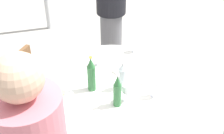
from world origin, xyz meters
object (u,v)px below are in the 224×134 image
(bottle_green_south, at_px, (91,75))
(plate_east, at_px, (153,80))
(chair_rear, at_px, (13,83))
(wine_glass_far, at_px, (127,89))
(wine_glass_outer, at_px, (135,43))
(person_inner, at_px, (111,11))
(plate_north, at_px, (60,94))
(bottle_green_inner, at_px, (117,91))
(wine_glass_right, at_px, (98,56))
(dining_table, at_px, (112,102))
(wine_glass_rear, at_px, (155,86))
(plate_left, at_px, (119,132))
(bottle_clear_mid, at_px, (122,77))

(bottle_green_south, bearing_deg, plate_east, -179.78)
(plate_east, relative_size, chair_rear, 0.25)
(bottle_green_south, height_order, wine_glass_far, bottle_green_south)
(wine_glass_outer, relative_size, person_inner, 0.08)
(bottle_green_south, relative_size, plate_north, 1.42)
(chair_rear, bearing_deg, bottle_green_inner, -98.72)
(wine_glass_right, xyz_separation_m, plate_east, (-0.42, 0.35, -0.09))
(chair_rear, bearing_deg, dining_table, -90.00)
(wine_glass_rear, height_order, plate_north, wine_glass_rear)
(dining_table, xyz_separation_m, plate_north, (0.44, -0.00, 0.16))
(bottle_green_inner, bearing_deg, wine_glass_outer, -115.10)
(dining_table, height_order, bottle_green_inner, bottle_green_inner)
(wine_glass_rear, bearing_deg, dining_table, -27.85)
(wine_glass_right, bearing_deg, plate_north, 44.81)
(wine_glass_rear, distance_m, plate_left, 0.50)
(plate_east, bearing_deg, dining_table, 4.83)
(dining_table, height_order, wine_glass_right, wine_glass_right)
(plate_left, bearing_deg, plate_east, -128.71)
(plate_left, bearing_deg, wine_glass_right, -90.18)
(bottle_clear_mid, relative_size, chair_rear, 0.30)
(plate_east, height_order, plate_left, same)
(wine_glass_outer, distance_m, wine_glass_rear, 0.70)
(wine_glass_right, relative_size, person_inner, 0.08)
(chair_rear, bearing_deg, wine_glass_far, -94.70)
(wine_glass_far, bearing_deg, wine_glass_rear, -179.91)
(wine_glass_right, bearing_deg, plate_east, 140.12)
(dining_table, distance_m, wine_glass_rear, 0.43)
(person_inner, bearing_deg, plate_left, -88.63)
(bottle_clear_mid, distance_m, wine_glass_right, 0.42)
(bottle_green_inner, bearing_deg, dining_table, -91.01)
(bottle_green_inner, height_order, wine_glass_outer, bottle_green_inner)
(wine_glass_far, height_order, plate_north, wine_glass_far)
(bottle_green_inner, relative_size, bottle_green_south, 0.91)
(plate_north, xyz_separation_m, chair_rear, (0.44, -0.54, -0.23))
(plate_left, relative_size, plate_north, 1.07)
(bottle_green_south, relative_size, plate_east, 1.46)
(wine_glass_outer, height_order, chair_rear, wine_glass_outer)
(bottle_green_south, xyz_separation_m, chair_rear, (0.71, -0.52, -0.37))
(bottle_green_inner, height_order, plate_east, bottle_green_inner)
(plate_east, bearing_deg, wine_glass_right, -39.88)
(wine_glass_right, xyz_separation_m, wine_glass_rear, (-0.37, 0.55, 0.01))
(wine_glass_rear, distance_m, wine_glass_far, 0.23)
(wine_glass_outer, xyz_separation_m, plate_north, (0.78, 0.54, -0.09))
(dining_table, height_order, wine_glass_far, wine_glass_far)
(plate_left, relative_size, person_inner, 0.14)
(bottle_clear_mid, bearing_deg, chair_rear, -29.94)
(wine_glass_right, distance_m, wine_glass_outer, 0.42)
(wine_glass_outer, height_order, plate_north, wine_glass_outer)
(dining_table, relative_size, wine_glass_rear, 10.16)
(wine_glass_far, distance_m, plate_left, 0.37)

